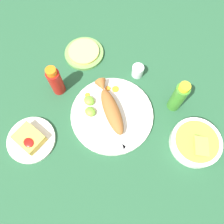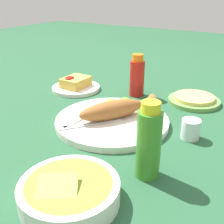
{
  "view_description": "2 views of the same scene",
  "coord_description": "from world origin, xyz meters",
  "px_view_note": "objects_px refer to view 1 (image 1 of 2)",
  "views": [
    {
      "loc": [
        0.2,
        -0.25,
        0.84
      ],
      "look_at": [
        0.0,
        0.0,
        0.04
      ],
      "focal_mm": 35.0,
      "sensor_mm": 36.0,
      "label": 1
    },
    {
      "loc": [
        0.64,
        0.4,
        0.37
      ],
      "look_at": [
        0.0,
        0.0,
        0.04
      ],
      "focal_mm": 45.0,
      "sensor_mm": 36.0,
      "label": 2
    }
  ],
  "objects_px": {
    "fork_near": "(121,132)",
    "guacamole_bowl": "(196,142)",
    "hot_sauce_bottle_green": "(178,97)",
    "salt_cup": "(138,71)",
    "hot_sauce_bottle_red": "(56,81)",
    "tortilla_plate": "(84,53)",
    "fork_far": "(109,135)",
    "fried_fish": "(111,108)",
    "side_plate_fries": "(31,140)",
    "main_plate": "(112,115)"
  },
  "relations": [
    {
      "from": "side_plate_fries",
      "to": "tortilla_plate",
      "type": "relative_size",
      "value": 1.05
    },
    {
      "from": "hot_sauce_bottle_red",
      "to": "side_plate_fries",
      "type": "relative_size",
      "value": 0.83
    },
    {
      "from": "fork_far",
      "to": "guacamole_bowl",
      "type": "relative_size",
      "value": 0.97
    },
    {
      "from": "main_plate",
      "to": "guacamole_bowl",
      "type": "xyz_separation_m",
      "value": [
        0.32,
        0.11,
        0.02
      ]
    },
    {
      "from": "hot_sauce_bottle_red",
      "to": "hot_sauce_bottle_green",
      "type": "height_order",
      "value": "hot_sauce_bottle_green"
    },
    {
      "from": "fork_far",
      "to": "fork_near",
      "type": "bearing_deg",
      "value": 56.13
    },
    {
      "from": "guacamole_bowl",
      "to": "tortilla_plate",
      "type": "xyz_separation_m",
      "value": [
        -0.62,
        0.05,
        -0.02
      ]
    },
    {
      "from": "fork_near",
      "to": "fork_far",
      "type": "xyz_separation_m",
      "value": [
        -0.03,
        -0.04,
        0.0
      ]
    },
    {
      "from": "fried_fish",
      "to": "side_plate_fries",
      "type": "height_order",
      "value": "fried_fish"
    },
    {
      "from": "fork_far",
      "to": "side_plate_fries",
      "type": "distance_m",
      "value": 0.31
    },
    {
      "from": "fork_near",
      "to": "side_plate_fries",
      "type": "relative_size",
      "value": 0.82
    },
    {
      "from": "fork_far",
      "to": "hot_sauce_bottle_green",
      "type": "height_order",
      "value": "hot_sauce_bottle_green"
    },
    {
      "from": "fork_far",
      "to": "salt_cup",
      "type": "bearing_deg",
      "value": 109.97
    },
    {
      "from": "tortilla_plate",
      "to": "fork_near",
      "type": "bearing_deg",
      "value": -27.57
    },
    {
      "from": "guacamole_bowl",
      "to": "salt_cup",
      "type": "bearing_deg",
      "value": 162.27
    },
    {
      "from": "hot_sauce_bottle_green",
      "to": "tortilla_plate",
      "type": "relative_size",
      "value": 0.96
    },
    {
      "from": "hot_sauce_bottle_green",
      "to": "salt_cup",
      "type": "bearing_deg",
      "value": 172.47
    },
    {
      "from": "hot_sauce_bottle_red",
      "to": "salt_cup",
      "type": "height_order",
      "value": "hot_sauce_bottle_red"
    },
    {
      "from": "fried_fish",
      "to": "hot_sauce_bottle_green",
      "type": "xyz_separation_m",
      "value": [
        0.19,
        0.19,
        0.04
      ]
    },
    {
      "from": "fried_fish",
      "to": "fork_far",
      "type": "xyz_separation_m",
      "value": [
        0.06,
        -0.08,
        -0.03
      ]
    },
    {
      "from": "hot_sauce_bottle_green",
      "to": "salt_cup",
      "type": "relative_size",
      "value": 3.18
    },
    {
      "from": "side_plate_fries",
      "to": "tortilla_plate",
      "type": "bearing_deg",
      "value": 104.49
    },
    {
      "from": "hot_sauce_bottle_red",
      "to": "guacamole_bowl",
      "type": "distance_m",
      "value": 0.6
    },
    {
      "from": "fork_far",
      "to": "side_plate_fries",
      "type": "relative_size",
      "value": 0.99
    },
    {
      "from": "side_plate_fries",
      "to": "guacamole_bowl",
      "type": "xyz_separation_m",
      "value": [
        0.5,
        0.39,
        0.02
      ]
    },
    {
      "from": "fork_near",
      "to": "tortilla_plate",
      "type": "xyz_separation_m",
      "value": [
        -0.37,
        0.19,
        -0.01
      ]
    },
    {
      "from": "fork_far",
      "to": "tortilla_plate",
      "type": "bearing_deg",
      "value": 149.78
    },
    {
      "from": "fork_near",
      "to": "hot_sauce_bottle_green",
      "type": "distance_m",
      "value": 0.26
    },
    {
      "from": "fork_near",
      "to": "guacamole_bowl",
      "type": "xyz_separation_m",
      "value": [
        0.25,
        0.15,
        0.0
      ]
    },
    {
      "from": "hot_sauce_bottle_green",
      "to": "salt_cup",
      "type": "distance_m",
      "value": 0.22
    },
    {
      "from": "main_plate",
      "to": "hot_sauce_bottle_red",
      "type": "bearing_deg",
      "value": -168.88
    },
    {
      "from": "fork_near",
      "to": "salt_cup",
      "type": "xyz_separation_m",
      "value": [
        -0.12,
        0.26,
        0.0
      ]
    },
    {
      "from": "guacamole_bowl",
      "to": "tortilla_plate",
      "type": "distance_m",
      "value": 0.62
    },
    {
      "from": "fried_fish",
      "to": "fork_near",
      "type": "relative_size",
      "value": 1.55
    },
    {
      "from": "fried_fish",
      "to": "fork_far",
      "type": "distance_m",
      "value": 0.11
    },
    {
      "from": "fork_near",
      "to": "hot_sauce_bottle_green",
      "type": "bearing_deg",
      "value": 106.03
    },
    {
      "from": "main_plate",
      "to": "side_plate_fries",
      "type": "xyz_separation_m",
      "value": [
        -0.18,
        -0.28,
        -0.0
      ]
    },
    {
      "from": "hot_sauce_bottle_red",
      "to": "tortilla_plate",
      "type": "xyz_separation_m",
      "value": [
        -0.04,
        0.21,
        -0.07
      ]
    },
    {
      "from": "hot_sauce_bottle_green",
      "to": "guacamole_bowl",
      "type": "distance_m",
      "value": 0.19
    },
    {
      "from": "main_plate",
      "to": "fried_fish",
      "type": "bearing_deg",
      "value": 148.89
    },
    {
      "from": "fried_fish",
      "to": "tortilla_plate",
      "type": "distance_m",
      "value": 0.32
    },
    {
      "from": "fried_fish",
      "to": "hot_sauce_bottle_green",
      "type": "bearing_deg",
      "value": 76.43
    },
    {
      "from": "hot_sauce_bottle_green",
      "to": "guacamole_bowl",
      "type": "bearing_deg",
      "value": -29.93
    },
    {
      "from": "hot_sauce_bottle_red",
      "to": "tortilla_plate",
      "type": "relative_size",
      "value": 0.87
    },
    {
      "from": "fried_fish",
      "to": "side_plate_fries",
      "type": "relative_size",
      "value": 1.28
    },
    {
      "from": "fried_fish",
      "to": "main_plate",
      "type": "bearing_deg",
      "value": -0.0
    },
    {
      "from": "fork_near",
      "to": "side_plate_fries",
      "type": "bearing_deg",
      "value": -98.7
    },
    {
      "from": "fork_near",
      "to": "hot_sauce_bottle_red",
      "type": "relative_size",
      "value": 1.0
    },
    {
      "from": "fork_near",
      "to": "fork_far",
      "type": "distance_m",
      "value": 0.05
    },
    {
      "from": "main_plate",
      "to": "tortilla_plate",
      "type": "relative_size",
      "value": 1.88
    }
  ]
}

